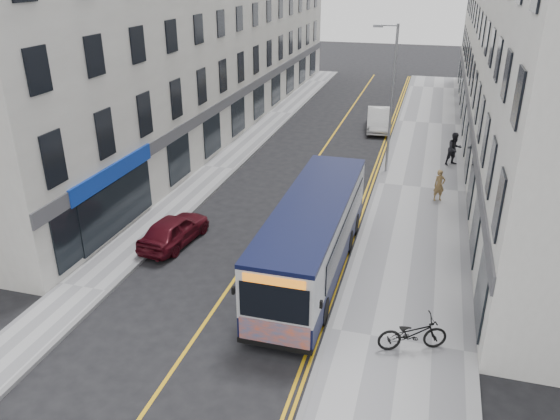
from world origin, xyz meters
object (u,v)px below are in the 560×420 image
Objects in this scene: pedestrian_near at (439,185)px; car_white at (379,119)px; pedestrian_far at (454,149)px; car_maroon at (174,230)px; streetlamp at (391,95)px; city_bus at (313,234)px; bicycle at (413,333)px.

car_white is (-4.30, 12.23, -0.14)m from pedestrian_near.
pedestrian_far is 0.41× the size of car_white.
car_white is (-5.03, 6.56, -0.31)m from pedestrian_far.
car_white is at bearing -100.48° from car_maroon.
pedestrian_far is at bearing 30.01° from streetlamp.
city_bus is (-1.51, -11.78, -2.76)m from streetlamp.
pedestrian_near is 0.34× the size of car_white.
streetlamp reaches higher than car_white.
bicycle is at bearing -43.89° from city_bus.
pedestrian_near is 0.82× the size of pedestrian_far.
bicycle is at bearing -128.59° from pedestrian_far.
city_bus is 2.23× the size of car_white.
city_bus reaches higher than pedestrian_far.
streetlamp reaches higher than bicycle.
city_bus is at bearing -143.41° from pedestrian_near.
pedestrian_far is at bearing -25.18° from bicycle.
pedestrian_near is 12.96m from car_white.
bicycle is 12.01m from pedestrian_near.
streetlamp is 1.75× the size of car_white.
streetlamp reaches higher than car_maroon.
streetlamp is at bearing -117.39° from car_maroon.
bicycle is at bearing -81.24° from streetlamp.
streetlamp is 3.79× the size of bicycle.
streetlamp is at bearing 104.87° from pedestrian_near.
pedestrian_near is at bearing -137.47° from car_maroon.
city_bus is 4.83× the size of bicycle.
pedestrian_near is (0.56, 12.00, 0.22)m from bicycle.
pedestrian_near reaches higher than bicycle.
car_maroon is (-11.26, -13.18, -0.42)m from pedestrian_far.
city_bus is at bearing 25.11° from bicycle.
pedestrian_far is (5.20, 13.91, -0.55)m from city_bus.
pedestrian_far reaches higher than pedestrian_near.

